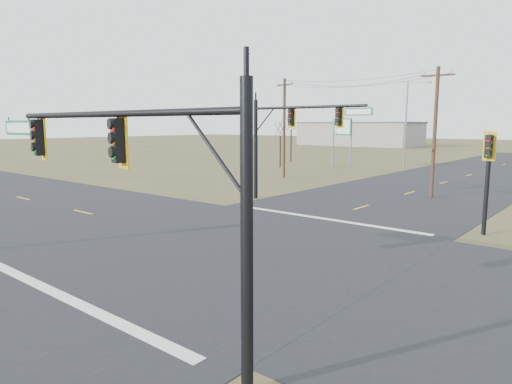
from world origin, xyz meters
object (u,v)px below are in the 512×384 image
(highway_sign, at_px, (342,133))
(mast_arm_far, at_px, (291,128))
(pedestal_signal_ne, at_px, (488,161))
(mast_arm_near, at_px, (117,157))
(utility_pole_far, at_px, (284,127))
(streetlight_c, at_px, (408,120))
(bare_tree_b, at_px, (291,122))
(utility_pole_near, at_px, (435,131))
(bare_tree_a, at_px, (280,128))

(highway_sign, bearing_deg, mast_arm_far, -45.01)
(mast_arm_far, relative_size, pedestal_signal_ne, 1.81)
(mast_arm_near, xyz_separation_m, utility_pole_far, (-17.00, 29.98, 0.56))
(streetlight_c, relative_size, bare_tree_b, 1.49)
(pedestal_signal_ne, height_order, streetlight_c, streetlight_c)
(utility_pole_far, bearing_deg, utility_pole_near, -12.30)
(mast_arm_near, bearing_deg, mast_arm_far, 126.25)
(pedestal_signal_ne, height_order, bare_tree_a, bare_tree_a)
(mast_arm_far, xyz_separation_m, streetlight_c, (-3.79, 29.32, 0.78))
(utility_pole_far, xyz_separation_m, bare_tree_b, (-10.87, 16.50, 0.54))
(mast_arm_far, relative_size, bare_tree_a, 1.48)
(mast_arm_far, bearing_deg, highway_sign, 119.50)
(pedestal_signal_ne, xyz_separation_m, streetlight_c, (-16.01, 30.84, 2.26))
(mast_arm_near, height_order, streetlight_c, streetlight_c)
(bare_tree_a, bearing_deg, bare_tree_b, 117.22)
(pedestal_signal_ne, xyz_separation_m, bare_tree_b, (-32.20, 29.68, 2.01))
(mast_arm_near, relative_size, bare_tree_a, 1.73)
(pedestal_signal_ne, relative_size, bare_tree_b, 0.71)
(mast_arm_near, bearing_deg, utility_pole_far, 132.52)
(utility_pole_near, relative_size, streetlight_c, 0.89)
(mast_arm_near, height_order, utility_pole_far, utility_pole_far)
(pedestal_signal_ne, relative_size, utility_pole_near, 0.54)
(highway_sign, distance_m, bare_tree_b, 11.75)
(utility_pole_near, bearing_deg, mast_arm_near, -86.93)
(highway_sign, xyz_separation_m, bare_tree_a, (-6.48, -3.48, 0.54))
(mast_arm_near, relative_size, utility_pole_near, 1.13)
(utility_pole_near, bearing_deg, highway_sign, 136.01)
(bare_tree_b, bearing_deg, pedestal_signal_ne, -42.67)
(mast_arm_near, distance_m, streetlight_c, 49.06)
(pedestal_signal_ne, bearing_deg, streetlight_c, 116.80)
(pedestal_signal_ne, distance_m, utility_pole_near, 11.42)
(bare_tree_b, bearing_deg, utility_pole_near, -36.97)
(mast_arm_near, xyz_separation_m, highway_sign, (-17.18, 41.79, -0.23))
(bare_tree_b, bearing_deg, bare_tree_a, -62.78)
(utility_pole_near, relative_size, highway_sign, 1.55)
(pedestal_signal_ne, distance_m, bare_tree_a, 35.33)
(mast_arm_near, bearing_deg, streetlight_c, 116.74)
(mast_arm_near, distance_m, utility_pole_near, 26.62)
(utility_pole_far, distance_m, bare_tree_a, 10.67)
(bare_tree_b, bearing_deg, mast_arm_far, -54.65)
(highway_sign, xyz_separation_m, streetlight_c, (5.50, 5.85, 1.57))
(utility_pole_far, relative_size, bare_tree_a, 1.60)
(utility_pole_near, relative_size, utility_pole_far, 0.96)
(utility_pole_far, xyz_separation_m, highway_sign, (-0.18, 11.81, -0.79))
(mast_arm_near, xyz_separation_m, bare_tree_a, (-23.66, 38.31, 0.31))
(utility_pole_near, bearing_deg, mast_arm_far, -127.99)
(utility_pole_near, bearing_deg, bare_tree_b, 143.03)
(mast_arm_near, distance_m, pedestal_signal_ne, 17.37)
(mast_arm_far, height_order, highway_sign, mast_arm_far)
(bare_tree_a, height_order, bare_tree_b, bare_tree_b)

